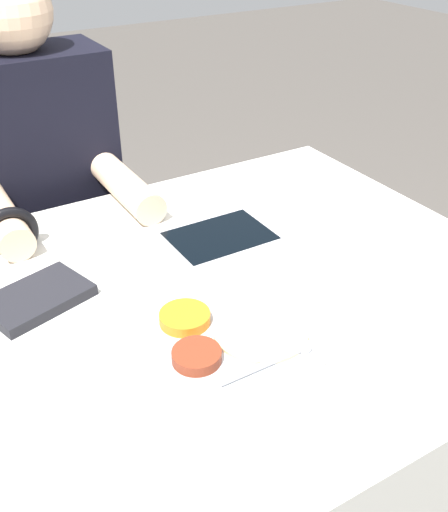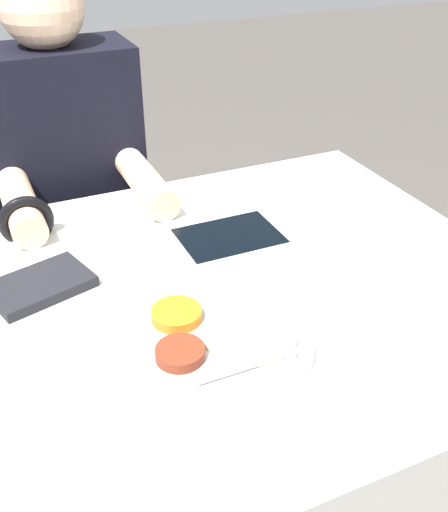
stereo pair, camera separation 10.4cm
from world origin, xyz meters
The scene contains 5 objects.
dining_table centered at (0.00, 0.00, 0.39)m, with size 1.13×0.90×0.78m.
thali_tray centered at (-0.05, -0.14, 0.79)m, with size 0.31×0.31×0.03m.
red_notebook centered at (-0.28, 0.12, 0.79)m, with size 0.20×0.16×0.02m.
tablet_device centered at (0.10, 0.14, 0.78)m, with size 0.22×0.16×0.01m.
person_diner centered at (-0.13, 0.62, 0.59)m, with size 0.38×0.48×1.25m.
Camera 1 is at (-0.43, -0.76, 1.39)m, focal length 42.00 mm.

